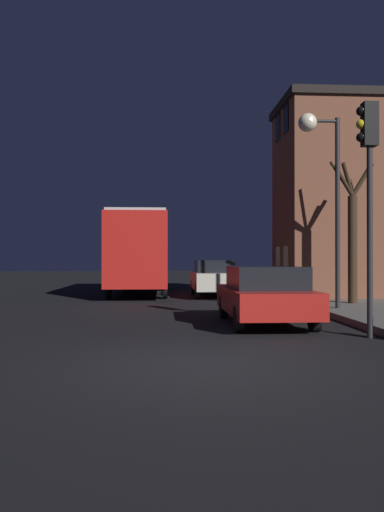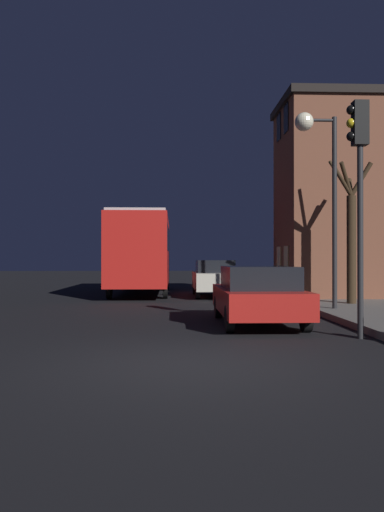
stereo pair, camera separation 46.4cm
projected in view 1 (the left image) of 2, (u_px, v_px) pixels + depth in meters
name	position (u px, v px, depth m)	size (l,w,h in m)	color
ground_plane	(206.00, 363.00, 7.78)	(120.00, 120.00, 0.00)	black
brick_building	(329.00, 198.00, 19.91)	(3.98, 3.89, 7.75)	brown
streetlamp	(320.00, 158.00, 14.73)	(1.24, 0.54, 5.76)	#28282B
traffic_light	(368.00, 170.00, 10.22)	(0.43, 0.24, 4.84)	#28282B
bare_tree	(352.00, 233.00, 16.40)	(1.51, 1.46, 4.77)	#382819
bus	(140.00, 248.00, 23.26)	(2.48, 9.26, 3.58)	red
car_near_lane	(265.00, 294.00, 12.34)	(1.88, 4.21, 1.44)	#B21E19
car_mid_lane	(213.00, 277.00, 21.40)	(1.73, 4.33, 1.57)	beige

